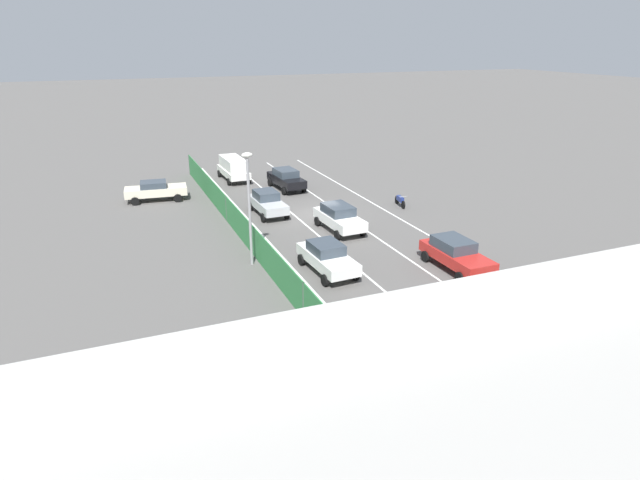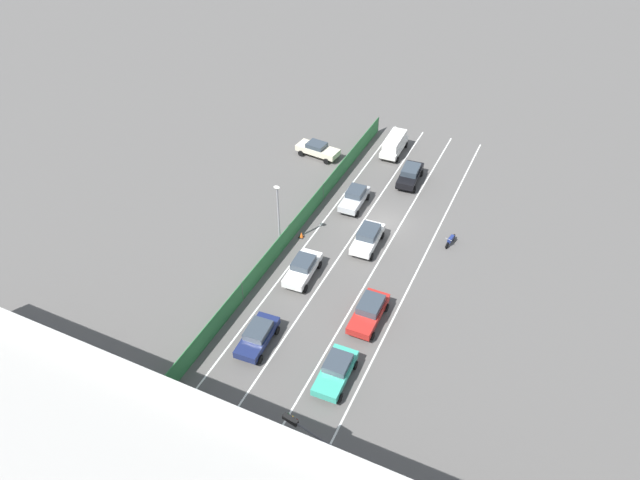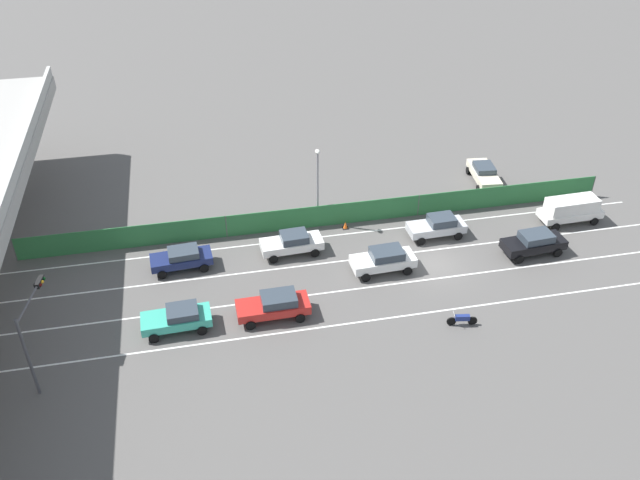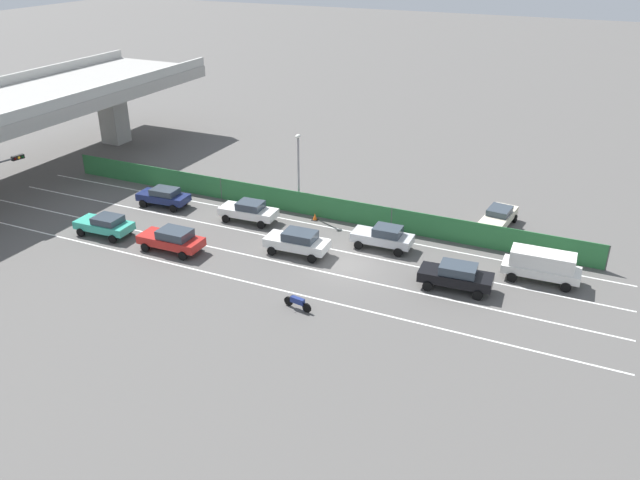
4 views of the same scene
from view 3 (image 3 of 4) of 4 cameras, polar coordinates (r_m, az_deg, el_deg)
name	(u,v)px [view 3 (image 3 of 4)]	position (r m, az deg, el deg)	size (l,w,h in m)	color
ground_plane	(434,264)	(48.87, 9.64, -2.00)	(300.00, 300.00, 0.00)	#565451
lane_line_left_edge	(362,322)	(43.42, 3.54, -6.92)	(0.14, 49.31, 0.01)	silver
lane_line_mid_left	(349,290)	(45.87, 2.50, -4.24)	(0.14, 49.31, 0.01)	silver
lane_line_mid_right	(338,261)	(48.43, 1.57, -1.83)	(0.14, 49.31, 0.01)	silver
lane_line_right_edge	(329,236)	(51.07, 0.73, 0.34)	(0.14, 49.31, 0.01)	silver
green_fence	(325,216)	(51.77, 0.40, 2.08)	(0.10, 45.41, 1.84)	#2D753D
car_sedan_silver	(438,226)	(51.35, 9.93, 1.20)	(2.05, 4.37, 1.69)	#B7BABC
car_van_white	(571,209)	(55.67, 20.49, 2.49)	(2.15, 4.91, 2.03)	silver
car_sedan_red	(275,305)	(43.27, -3.87, -5.50)	(2.11, 4.70, 1.67)	red
car_sedan_black	(534,242)	(51.15, 17.68, -0.19)	(2.24, 4.69, 1.70)	black
car_sedan_navy	(182,258)	(48.27, -11.62, -1.49)	(2.18, 4.38, 1.55)	navy
car_sedan_white	(292,243)	(48.82, -2.37, -0.21)	(2.18, 4.58, 1.65)	white
car_hatchback_white	(384,259)	(47.24, 5.44, -1.63)	(2.19, 4.55, 1.71)	silver
car_taxi_teal	(178,318)	(43.24, -11.95, -6.46)	(2.18, 4.39, 1.55)	teal
motorcycle	(462,319)	(43.78, 11.95, -6.57)	(0.60, 1.94, 0.93)	black
parked_sedan_cream	(484,173)	(59.37, 13.72, 5.53)	(4.83, 2.40, 1.55)	beige
traffic_light	(32,323)	(40.58, -23.19, -6.49)	(4.07, 1.09, 5.47)	#47474C
street_lamp	(318,179)	(50.53, -0.20, 5.17)	(0.60, 0.36, 6.37)	gray
traffic_cone	(345,225)	(51.87, 2.16, 1.25)	(0.47, 0.47, 0.57)	orange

